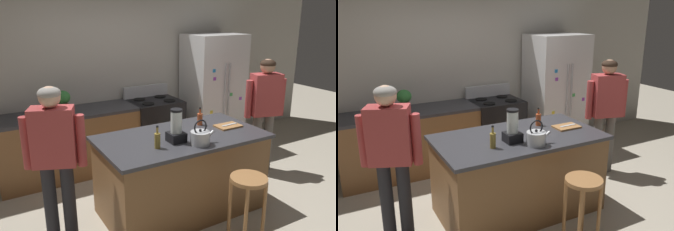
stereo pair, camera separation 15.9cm
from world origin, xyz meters
TOP-DOWN VIEW (x-y plane):
  - ground_plane at (0.00, 0.00)m, footprint 14.00×14.00m
  - back_wall at (0.00, 1.95)m, footprint 8.00×0.10m
  - kitchen_island at (0.00, 0.00)m, footprint 1.84×0.99m
  - back_counter_run at (-0.80, 1.55)m, footprint 2.00×0.64m
  - refrigerator at (1.56, 1.50)m, footprint 0.90×0.73m
  - stove_range at (0.47, 1.52)m, footprint 0.76×0.65m
  - person_by_island_left at (-1.33, 0.14)m, footprint 0.58×0.36m
  - person_by_sink_right at (1.56, 0.32)m, footprint 0.59×0.32m
  - bar_stool at (0.25, -0.82)m, footprint 0.36×0.36m
  - potted_plant at (-0.89, 1.55)m, footprint 0.20×0.20m
  - blender_appliance at (-0.15, -0.13)m, footprint 0.17×0.17m
  - bottle_vinegar at (-0.41, -0.19)m, footprint 0.06×0.06m
  - bottle_cooking_sauce at (0.38, 0.20)m, footprint 0.06×0.06m
  - tea_kettle at (0.02, -0.32)m, footprint 0.28×0.20m
  - cutting_board at (0.63, -0.02)m, footprint 0.30×0.20m
  - chef_knife at (0.65, -0.02)m, footprint 0.22×0.04m

SIDE VIEW (x-z plane):
  - ground_plane at x=0.00m, z-range 0.00..0.00m
  - back_counter_run at x=-0.80m, z-range 0.00..0.91m
  - kitchen_island at x=0.00m, z-range 0.00..0.92m
  - stove_range at x=0.47m, z-range -0.08..1.02m
  - bar_stool at x=0.25m, z-range 0.19..0.89m
  - cutting_board at x=0.63m, z-range 0.91..0.93m
  - refrigerator at x=1.56m, z-range 0.00..1.87m
  - chef_knife at x=0.65m, z-range 0.93..0.94m
  - person_by_island_left at x=-1.33m, z-range 0.16..1.75m
  - person_by_sink_right at x=1.56m, z-range 0.17..1.78m
  - bottle_cooking_sauce at x=0.38m, z-range 0.88..1.10m
  - tea_kettle at x=0.02m, z-range 0.86..1.13m
  - bottle_vinegar at x=-0.41m, z-range 0.88..1.12m
  - blender_appliance at x=-0.15m, z-range 0.89..1.24m
  - potted_plant at x=-0.89m, z-range 0.94..1.24m
  - back_wall at x=0.00m, z-range 0.00..2.70m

